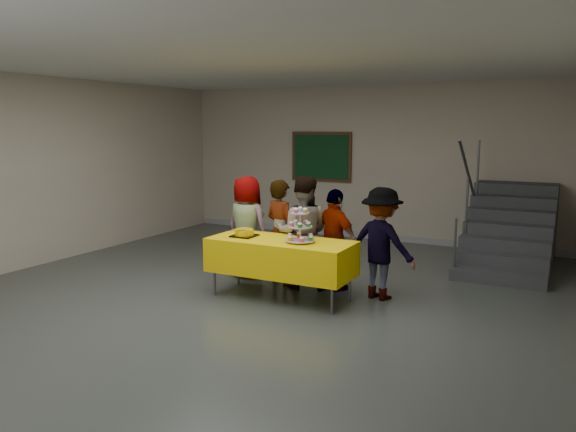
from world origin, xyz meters
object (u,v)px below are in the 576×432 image
object	(u,v)px
staircase	(510,233)
noticeboard	(321,157)
bake_table	(281,256)
schoolchild_c	(303,233)
schoolchild_e	(381,243)
schoolchild_a	(247,227)
bear_cake	(244,232)
cupcake_stand	(300,229)
schoolchild_b	(281,232)
schoolchild_d	(335,240)

from	to	relation	value
staircase	noticeboard	distance (m)	3.99
bake_table	schoolchild_c	bearing A→B (deg)	86.10
schoolchild_c	noticeboard	xyz separation A→B (m)	(-1.37, 3.67, 0.83)
schoolchild_e	staircase	world-z (taller)	staircase
bake_table	schoolchild_e	bearing A→B (deg)	27.13
bake_table	noticeboard	xyz separation A→B (m)	(-1.33, 4.22, 1.04)
schoolchild_a	staircase	bearing A→B (deg)	-131.88
bake_table	bear_cake	distance (m)	0.60
schoolchild_e	cupcake_stand	bearing A→B (deg)	50.26
bear_cake	schoolchild_c	distance (m)	0.82
schoolchild_c	schoolchild_a	bearing A→B (deg)	-27.86
cupcake_stand	schoolchild_e	xyz separation A→B (m)	(0.86, 0.62, -0.22)
schoolchild_c	schoolchild_e	world-z (taller)	schoolchild_c
bear_cake	schoolchild_b	bearing A→B (deg)	71.19
bear_cake	noticeboard	distance (m)	4.39
staircase	noticeboard	size ratio (longest dim) A/B	1.85
schoolchild_a	staircase	distance (m)	4.30
bear_cake	bake_table	bearing A→B (deg)	2.83
bake_table	noticeboard	bearing A→B (deg)	107.51
schoolchild_e	noticeboard	world-z (taller)	noticeboard
schoolchild_d	noticeboard	bearing A→B (deg)	-40.28
cupcake_stand	schoolchild_b	distance (m)	0.90
schoolchild_b	schoolchild_c	xyz separation A→B (m)	(0.36, -0.04, 0.03)
bake_table	schoolchild_e	size ratio (longest dim) A/B	1.30
schoolchild_b	schoolchild_d	bearing A→B (deg)	-153.67
schoolchild_d	schoolchild_e	size ratio (longest dim) A/B	0.96
schoolchild_b	schoolchild_e	xyz separation A→B (m)	(1.47, -0.01, -0.02)
schoolchild_d	staircase	size ratio (longest dim) A/B	0.58
schoolchild_e	noticeboard	size ratio (longest dim) A/B	1.11
schoolchild_a	schoolchild_e	world-z (taller)	schoolchild_a
schoolchild_a	schoolchild_b	world-z (taller)	schoolchild_a
staircase	bake_table	bearing A→B (deg)	-125.44
cupcake_stand	schoolchild_c	size ratio (longest dim) A/B	0.29
bake_table	schoolchild_c	xyz separation A→B (m)	(0.04, 0.56, 0.22)
bake_table	schoolchild_a	world-z (taller)	schoolchild_a
bake_table	schoolchild_d	size ratio (longest dim) A/B	1.36
bake_table	bear_cake	size ratio (longest dim) A/B	5.25
schoolchild_d	noticeboard	size ratio (longest dim) A/B	1.06
schoolchild_e	staircase	size ratio (longest dim) A/B	0.60
bear_cake	schoolchild_c	bearing A→B (deg)	45.69
bake_table	schoolchild_a	distance (m)	1.21
staircase	cupcake_stand	bearing A→B (deg)	-121.78
bear_cake	schoolchild_d	distance (m)	1.22
schoolchild_b	bear_cake	bearing A→B (deg)	93.15
bake_table	schoolchild_c	size ratio (longest dim) A/B	1.22
schoolchild_a	cupcake_stand	bearing A→B (deg)	158.48
bake_table	staircase	size ratio (longest dim) A/B	0.78
schoolchild_a	schoolchild_e	xyz separation A→B (m)	(2.10, -0.14, -0.02)
schoolchild_b	noticeboard	distance (m)	3.86
bear_cake	noticeboard	xyz separation A→B (m)	(-0.80, 4.25, 0.77)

